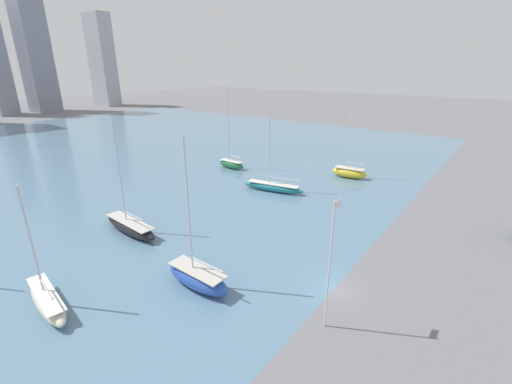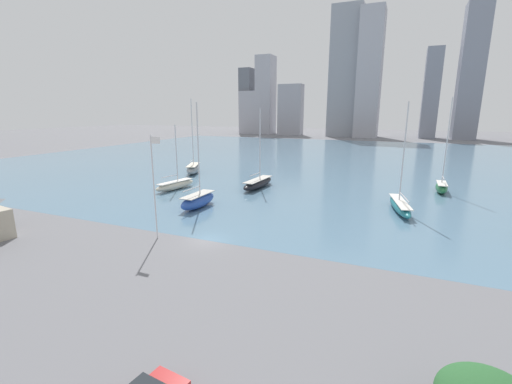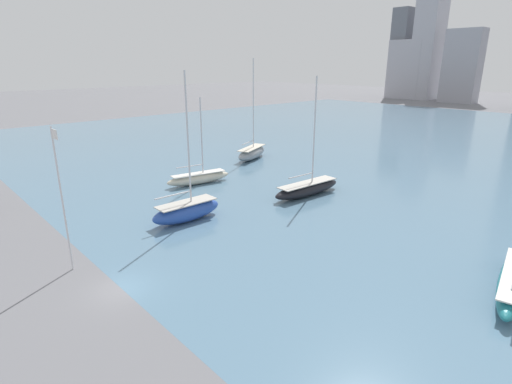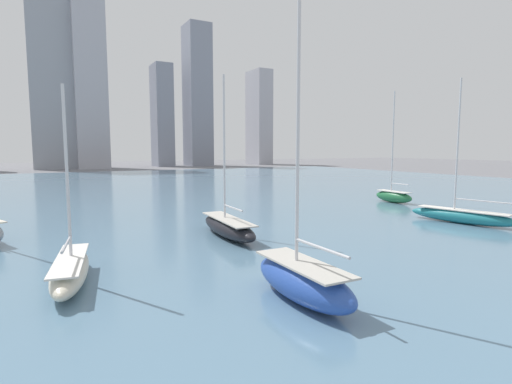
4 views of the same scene
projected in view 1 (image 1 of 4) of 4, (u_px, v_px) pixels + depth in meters
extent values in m
plane|color=slate|center=(335.00, 288.00, 33.28)|extent=(500.00, 500.00, 0.00)
cube|color=slate|center=(30.00, 168.00, 72.83)|extent=(180.00, 140.00, 0.00)
cylinder|color=silver|center=(329.00, 268.00, 26.48)|extent=(0.14, 0.14, 11.22)
cube|color=white|center=(338.00, 204.00, 25.18)|extent=(1.10, 0.03, 0.70)
cube|color=gray|center=(32.00, 40.00, 152.68)|extent=(10.28, 12.80, 62.96)
cube|color=#A8A8B2|center=(102.00, 61.00, 180.75)|extent=(7.73, 14.66, 46.00)
ellipsoid|color=#284CA8|center=(198.00, 278.00, 33.10)|extent=(2.58, 7.73, 1.98)
cube|color=#BCB7AD|center=(197.00, 270.00, 32.78)|extent=(2.12, 6.34, 0.10)
cube|color=#2D2D33|center=(198.00, 283.00, 33.29)|extent=(0.18, 1.39, 0.89)
cylinder|color=silver|center=(188.00, 206.00, 30.87)|extent=(0.18, 0.18, 12.85)
cylinder|color=silver|center=(207.00, 265.00, 31.55)|extent=(0.20, 4.06, 0.14)
ellipsoid|color=#1E757F|center=(273.00, 187.00, 58.74)|extent=(4.01, 11.12, 1.42)
cube|color=silver|center=(273.00, 184.00, 58.51)|extent=(3.29, 9.12, 0.10)
cube|color=#2D2D33|center=(273.00, 190.00, 58.88)|extent=(0.56, 1.97, 0.64)
cylinder|color=silver|center=(269.00, 144.00, 56.50)|extent=(0.18, 0.18, 13.48)
cylinder|color=silver|center=(284.00, 179.00, 57.30)|extent=(1.30, 5.61, 0.14)
ellipsoid|color=beige|center=(47.00, 300.00, 30.38)|extent=(3.33, 9.16, 1.48)
cube|color=silver|center=(45.00, 294.00, 30.14)|extent=(2.73, 7.51, 0.10)
cube|color=#2D2D33|center=(48.00, 304.00, 30.52)|extent=(0.43, 1.62, 0.67)
cylinder|color=silver|center=(31.00, 241.00, 28.88)|extent=(0.18, 0.18, 9.86)
cylinder|color=silver|center=(46.00, 289.00, 28.92)|extent=(0.76, 3.72, 0.14)
ellipsoid|color=#236B3D|center=(231.00, 165.00, 71.98)|extent=(1.90, 6.51, 1.65)
cube|color=silver|center=(231.00, 161.00, 71.71)|extent=(1.56, 5.34, 0.10)
cube|color=#2D2D33|center=(231.00, 167.00, 72.14)|extent=(0.18, 1.17, 0.74)
cylinder|color=silver|center=(229.00, 127.00, 69.52)|extent=(0.18, 0.18, 14.20)
cylinder|color=silver|center=(235.00, 156.00, 70.70)|extent=(0.19, 3.13, 0.14)
ellipsoid|color=yellow|center=(349.00, 173.00, 65.91)|extent=(3.07, 6.87, 1.95)
cube|color=beige|center=(350.00, 168.00, 65.59)|extent=(2.52, 5.64, 0.10)
cube|color=#2D2D33|center=(349.00, 175.00, 66.09)|extent=(0.29, 1.21, 0.88)
cylinder|color=silver|center=(350.00, 136.00, 63.69)|extent=(0.18, 0.18, 12.32)
cylinder|color=silver|center=(356.00, 163.00, 64.68)|extent=(0.47, 3.13, 0.14)
ellipsoid|color=black|center=(130.00, 227.00, 44.10)|extent=(2.92, 10.54, 1.62)
cube|color=#BCB7AD|center=(130.00, 221.00, 43.84)|extent=(2.39, 8.64, 0.10)
cube|color=#2D2D33|center=(131.00, 230.00, 44.25)|extent=(0.26, 1.88, 0.73)
cylinder|color=silver|center=(120.00, 173.00, 42.13)|extent=(0.18, 0.18, 12.49)
cylinder|color=silver|center=(134.00, 216.00, 42.70)|extent=(0.37, 4.02, 0.14)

